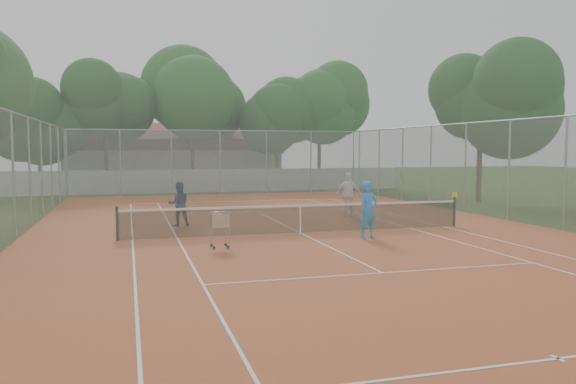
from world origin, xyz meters
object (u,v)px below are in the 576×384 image
object	(u,v)px
player_near	(368,210)
ball_hopper	(220,229)
tennis_net	(300,219)
player_far_right	(349,195)
clubhouse	(173,157)
player_far_left	(179,204)

from	to	relation	value
player_near	ball_hopper	world-z (taller)	player_near
tennis_net	player_far_right	bearing A→B (deg)	49.26
tennis_net	ball_hopper	size ratio (longest dim) A/B	10.82
tennis_net	player_near	bearing A→B (deg)	-44.99
clubhouse	player_far_right	size ratio (longest dim) A/B	8.87
tennis_net	player_far_right	world-z (taller)	player_far_right
player_far_left	ball_hopper	distance (m)	5.14
ball_hopper	player_near	bearing A→B (deg)	0.03
player_near	player_far_left	size ratio (longest dim) A/B	1.12
clubhouse	player_far_left	bearing A→B (deg)	-93.94
player_far_left	tennis_net	bearing A→B (deg)	140.15
clubhouse	ball_hopper	size ratio (longest dim) A/B	14.94
ball_hopper	player_far_right	bearing A→B (deg)	38.04
tennis_net	player_near	xyz separation A→B (m)	(1.73, -1.73, 0.42)
tennis_net	ball_hopper	world-z (taller)	ball_hopper
player_far_right	tennis_net	bearing A→B (deg)	68.86
player_far_left	ball_hopper	xyz separation A→B (m)	(0.71, -5.09, -0.26)
player_far_right	player_far_left	bearing A→B (deg)	27.25
clubhouse	player_far_left	distance (m)	26.18
player_far_left	player_far_right	distance (m)	7.20
player_far_left	ball_hopper	bearing A→B (deg)	95.62
tennis_net	player_near	size ratio (longest dim) A/B	6.52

